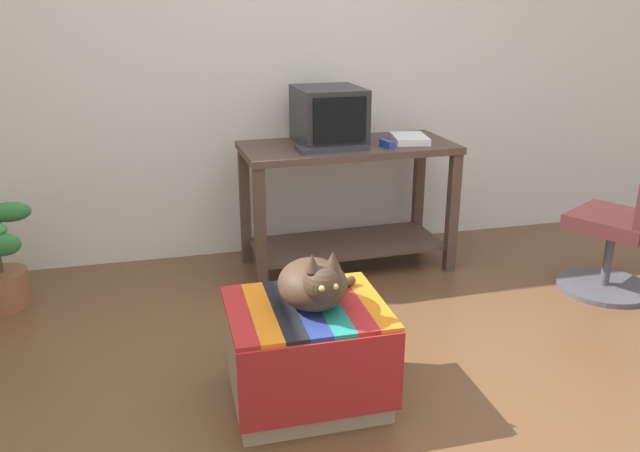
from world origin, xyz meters
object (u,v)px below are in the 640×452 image
(book, at_px, (409,139))
(stapler, at_px, (387,144))
(cat, at_px, (315,283))
(office_chair, at_px, (624,228))
(desk, at_px, (347,186))
(tv_monitor, at_px, (329,116))
(ottoman_with_blanket, at_px, (307,354))
(keyboard, at_px, (332,148))

(book, height_order, stapler, stapler)
(cat, height_order, stapler, stapler)
(book, relative_size, office_chair, 0.29)
(cat, distance_m, stapler, 1.43)
(desk, bearing_deg, office_chair, -30.59)
(tv_monitor, height_order, office_chair, tv_monitor)
(desk, height_order, ottoman_with_blanket, desk)
(tv_monitor, relative_size, stapler, 4.03)
(book, distance_m, cat, 1.62)
(book, xyz_separation_m, ottoman_with_blanket, (-0.93, -1.29, -0.57))
(keyboard, bearing_deg, stapler, -3.40)
(ottoman_with_blanket, bearing_deg, office_chair, 16.86)
(book, height_order, ottoman_with_blanket, book)
(stapler, bearing_deg, keyboard, 168.29)
(cat, height_order, office_chair, office_chair)
(keyboard, bearing_deg, book, 8.64)
(book, bearing_deg, stapler, -140.65)
(tv_monitor, xyz_separation_m, cat, (-0.43, -1.41, -0.39))
(ottoman_with_blanket, bearing_deg, book, 54.30)
(keyboard, xyz_separation_m, cat, (-0.40, -1.21, -0.24))
(tv_monitor, relative_size, book, 1.71)
(keyboard, relative_size, stapler, 3.64)
(keyboard, bearing_deg, cat, -111.15)
(desk, xyz_separation_m, book, (0.37, -0.03, 0.27))
(book, bearing_deg, desk, -175.50)
(desk, bearing_deg, tv_monitor, 144.09)
(keyboard, bearing_deg, desk, 42.46)
(book, bearing_deg, office_chair, -26.70)
(cat, bearing_deg, book, 50.38)
(tv_monitor, xyz_separation_m, stapler, (0.29, -0.20, -0.14))
(tv_monitor, bearing_deg, stapler, -36.71)
(desk, distance_m, office_chair, 1.56)
(book, distance_m, office_chair, 1.28)
(ottoman_with_blanket, bearing_deg, cat, -40.77)
(book, bearing_deg, cat, -115.37)
(ottoman_with_blanket, distance_m, office_chair, 2.01)
(book, height_order, office_chair, office_chair)
(tv_monitor, distance_m, stapler, 0.38)
(cat, bearing_deg, office_chair, 12.50)
(office_chair, bearing_deg, cat, -12.67)
(cat, distance_m, office_chair, 1.99)
(book, relative_size, cat, 0.71)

